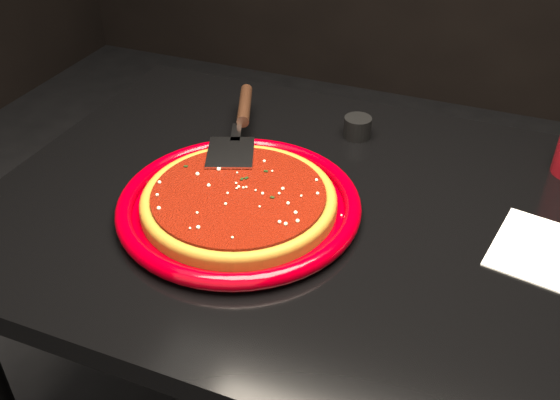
# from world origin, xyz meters

# --- Properties ---
(table) EXTENTS (1.20, 0.80, 0.75)m
(table) POSITION_xyz_m (0.00, 0.00, 0.38)
(table) COLOR black
(table) RESTS_ON floor
(plate) EXTENTS (0.49, 0.49, 0.03)m
(plate) POSITION_xyz_m (-0.16, -0.07, 0.76)
(plate) COLOR #820009
(plate) RESTS_ON table
(pizza_crust) EXTENTS (0.39, 0.39, 0.02)m
(pizza_crust) POSITION_xyz_m (-0.16, -0.07, 0.77)
(pizza_crust) COLOR brown
(pizza_crust) RESTS_ON plate
(pizza_crust_rim) EXTENTS (0.39, 0.39, 0.02)m
(pizza_crust_rim) POSITION_xyz_m (-0.16, -0.07, 0.78)
(pizza_crust_rim) COLOR brown
(pizza_crust_rim) RESTS_ON plate
(pizza_sauce) EXTENTS (0.35, 0.35, 0.01)m
(pizza_sauce) POSITION_xyz_m (-0.16, -0.07, 0.78)
(pizza_sauce) COLOR maroon
(pizza_sauce) RESTS_ON plate
(parmesan_dusting) EXTENTS (0.27, 0.27, 0.01)m
(parmesan_dusting) POSITION_xyz_m (-0.16, -0.07, 0.79)
(parmesan_dusting) COLOR beige
(parmesan_dusting) RESTS_ON plate
(basil_flecks) EXTENTS (0.25, 0.25, 0.00)m
(basil_flecks) POSITION_xyz_m (-0.16, -0.07, 0.79)
(basil_flecks) COLOR black
(basil_flecks) RESTS_ON plate
(pizza_server) EXTENTS (0.22, 0.36, 0.03)m
(pizza_server) POSITION_xyz_m (-0.25, 0.12, 0.80)
(pizza_server) COLOR silver
(pizza_server) RESTS_ON plate
(napkin_a) EXTENTS (0.19, 0.19, 0.00)m
(napkin_a) POSITION_xyz_m (0.32, 0.01, 0.75)
(napkin_a) COLOR white
(napkin_a) RESTS_ON table
(ramekin) EXTENTS (0.07, 0.07, 0.04)m
(ramekin) POSITION_xyz_m (-0.05, 0.25, 0.77)
(ramekin) COLOR black
(ramekin) RESTS_ON table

